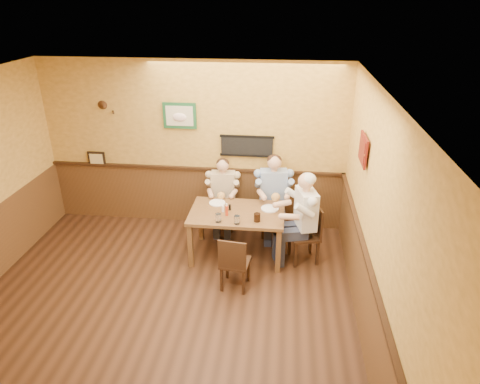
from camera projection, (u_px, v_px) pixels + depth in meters
The scene contains 17 objects.
room at pixel (162, 190), 4.83m from camera, with size 5.02×5.03×2.81m.
dining_table at pixel (237, 217), 6.39m from camera, with size 1.40×0.90×0.75m.
chair_back_left at pixel (223, 207), 7.25m from camera, with size 0.37×0.37×0.81m, color #351F10, non-canonical shape.
chair_back_right at pixel (273, 210), 7.07m from camera, with size 0.41×0.41×0.89m, color #351F10, non-canonical shape.
chair_right_end at pixel (304, 234), 6.35m from camera, with size 0.41×0.41×0.90m, color #351F10, non-canonical shape.
chair_near_side at pixel (235, 261), 5.79m from camera, with size 0.38×0.38×0.82m, color #351F10, non-canonical shape.
diner_tan_shirt at pixel (223, 198), 7.17m from camera, with size 0.53×0.53×1.15m, color beige, non-canonical shape.
diner_blue_polo at pixel (273, 200), 6.99m from camera, with size 0.58×0.58×1.27m, color #87A0CB, non-canonical shape.
diner_white_elder at pixel (305, 223), 6.27m from camera, with size 0.59×0.59×1.28m, color silver, non-canonical shape.
water_glass_left at pixel (218, 218), 6.05m from camera, with size 0.09×0.09×0.13m, color white.
water_glass_mid at pixel (237, 220), 6.00m from camera, with size 0.08×0.08×0.13m, color white.
cola_tumbler at pixel (257, 217), 6.07m from camera, with size 0.09×0.09×0.12m, color black.
hot_sauce_bottle at pixel (227, 210), 6.22m from camera, with size 0.04×0.04×0.17m, color #BD3314.
salt_shaker at pixel (223, 209), 6.33m from camera, with size 0.04×0.04×0.10m, color white.
pepper_shaker at pixel (230, 207), 6.38m from camera, with size 0.04×0.04×0.09m, color black.
plate_far_left at pixel (217, 203), 6.60m from camera, with size 0.25×0.25×0.02m, color white.
plate_far_right at pixel (270, 209), 6.43m from camera, with size 0.27×0.27×0.02m, color white.
Camera 1 is at (1.50, -4.09, 3.72)m, focal length 32.00 mm.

